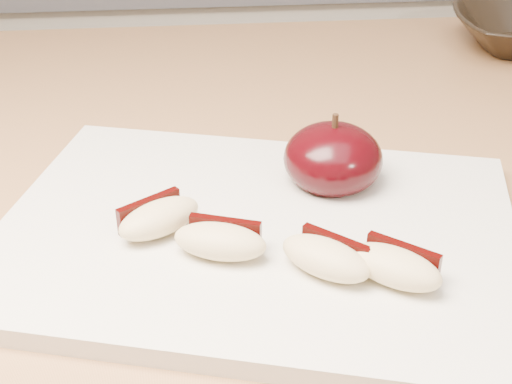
{
  "coord_description": "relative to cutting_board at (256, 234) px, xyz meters",
  "views": [
    {
      "loc": [
        0.01,
        -0.02,
        1.17
      ],
      "look_at": [
        0.05,
        0.36,
        0.94
      ],
      "focal_mm": 50.0,
      "sensor_mm": 36.0,
      "label": 1
    }
  ],
  "objects": [
    {
      "name": "apple_half",
      "position": [
        0.06,
        0.05,
        0.02
      ],
      "size": [
        0.09,
        0.09,
        0.06
      ],
      "rotation": [
        0.0,
        0.0,
        -0.31
      ],
      "color": "black",
      "rests_on": "cutting_board"
    },
    {
      "name": "apple_wedge_d",
      "position": [
        0.07,
        -0.06,
        0.02
      ],
      "size": [
        0.06,
        0.06,
        0.02
      ],
      "rotation": [
        0.0,
        0.0,
        -0.69
      ],
      "color": "#D9C08A",
      "rests_on": "cutting_board"
    },
    {
      "name": "back_cabinet",
      "position": [
        -0.05,
        0.84,
        -0.44
      ],
      "size": [
        2.4,
        0.62,
        0.94
      ],
      "color": "silver",
      "rests_on": "ground"
    },
    {
      "name": "apple_wedge_a",
      "position": [
        -0.06,
        -0.0,
        0.02
      ],
      "size": [
        0.06,
        0.05,
        0.02
      ],
      "rotation": [
        0.0,
        0.0,
        0.6
      ],
      "color": "#D9C08A",
      "rests_on": "cutting_board"
    },
    {
      "name": "apple_wedge_b",
      "position": [
        -0.02,
        -0.03,
        0.02
      ],
      "size": [
        0.06,
        0.04,
        0.02
      ],
      "rotation": [
        0.0,
        0.0,
        -0.34
      ],
      "color": "#D9C08A",
      "rests_on": "cutting_board"
    },
    {
      "name": "cutting_board",
      "position": [
        0.0,
        0.0,
        0.0
      ],
      "size": [
        0.38,
        0.32,
        0.01
      ],
      "primitive_type": "cube",
      "rotation": [
        0.0,
        0.0,
        -0.28
      ],
      "color": "silver",
      "rests_on": "island_counter"
    },
    {
      "name": "apple_wedge_c",
      "position": [
        0.04,
        -0.05,
        0.02
      ],
      "size": [
        0.06,
        0.06,
        0.02
      ],
      "rotation": [
        0.0,
        0.0,
        -0.72
      ],
      "color": "#D9C08A",
      "rests_on": "cutting_board"
    }
  ]
}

